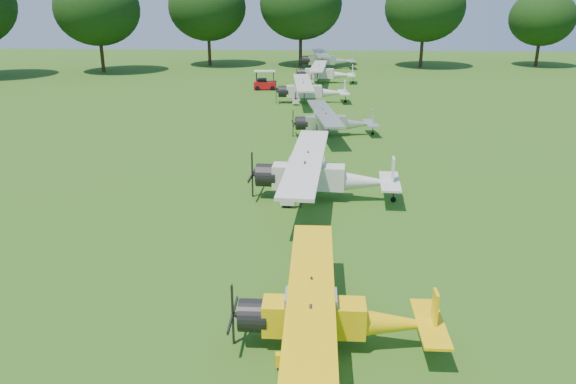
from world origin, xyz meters
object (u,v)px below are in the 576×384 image
(aircraft_6, at_px, (324,72))
(aircraft_4, at_px, (332,120))
(aircraft_5, at_px, (310,89))
(golf_cart, at_px, (265,83))
(aircraft_3, at_px, (320,173))
(aircraft_2, at_px, (330,313))
(aircraft_7, at_px, (326,59))

(aircraft_6, bearing_deg, aircraft_4, -85.92)
(aircraft_5, bearing_deg, golf_cart, 118.78)
(aircraft_3, bearing_deg, aircraft_5, 95.52)
(aircraft_3, bearing_deg, aircraft_6, 92.78)
(aircraft_2, distance_m, golf_cart, 45.29)
(aircraft_4, bearing_deg, aircraft_7, 82.35)
(aircraft_4, relative_size, golf_cart, 4.00)
(aircraft_4, height_order, golf_cart, golf_cart)
(aircraft_7, bearing_deg, aircraft_2, -95.26)
(aircraft_3, distance_m, aircraft_6, 37.94)
(aircraft_7, bearing_deg, aircraft_3, -95.70)
(aircraft_3, bearing_deg, aircraft_4, 89.76)
(aircraft_3, distance_m, aircraft_4, 12.98)
(golf_cart, bearing_deg, aircraft_4, -75.41)
(aircraft_6, distance_m, aircraft_7, 12.75)
(aircraft_2, xyz_separation_m, golf_cart, (-6.10, 44.88, -0.43))
(aircraft_2, height_order, aircraft_7, aircraft_7)
(aircraft_5, distance_m, aircraft_6, 12.46)
(aircraft_3, relative_size, aircraft_6, 1.08)
(aircraft_5, distance_m, aircraft_7, 25.19)
(aircraft_2, distance_m, aircraft_6, 49.92)
(golf_cart, bearing_deg, aircraft_3, -83.73)
(aircraft_2, bearing_deg, aircraft_6, 89.84)
(aircraft_2, xyz_separation_m, aircraft_4, (0.49, 24.94, 0.00))
(aircraft_6, relative_size, aircraft_7, 0.90)
(aircraft_4, distance_m, aircraft_7, 37.73)
(aircraft_5, bearing_deg, aircraft_2, -92.41)
(aircraft_5, bearing_deg, aircraft_4, -86.31)
(aircraft_4, xyz_separation_m, aircraft_6, (-0.45, 24.98, 0.13))
(aircraft_4, distance_m, golf_cart, 21.01)
(aircraft_4, relative_size, aircraft_5, 0.89)
(aircraft_4, bearing_deg, golf_cart, 100.42)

